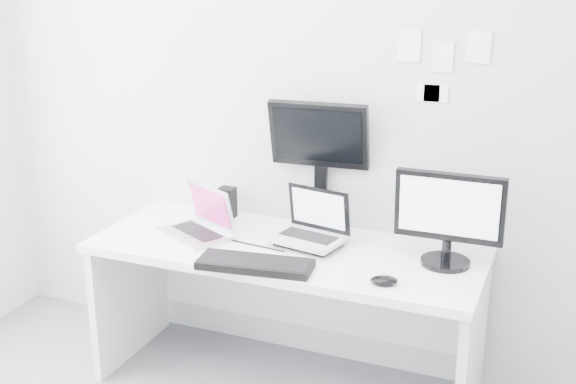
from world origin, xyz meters
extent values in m
plane|color=silver|center=(0.00, 1.60, 1.35)|extent=(3.60, 0.00, 3.60)
cube|color=white|center=(0.00, 1.25, 0.36)|extent=(1.80, 0.70, 0.73)
cube|color=#B1B2B6|center=(-0.45, 1.20, 0.86)|extent=(0.41, 0.38, 0.25)
cube|color=black|center=(-0.42, 1.50, 0.81)|extent=(0.10, 0.10, 0.16)
cube|color=silver|center=(0.09, 1.29, 0.86)|extent=(0.36, 0.31, 0.27)
cube|color=black|center=(0.05, 1.55, 1.05)|extent=(0.49, 0.20, 0.65)
cube|color=black|center=(0.72, 1.32, 0.94)|extent=(0.46, 0.22, 0.42)
cube|color=black|center=(-0.03, 0.98, 0.75)|extent=(0.51, 0.24, 0.03)
ellipsoid|color=black|center=(0.53, 1.02, 0.75)|extent=(0.13, 0.10, 0.04)
cube|color=white|center=(0.45, 1.59, 1.62)|extent=(0.10, 0.00, 0.14)
cube|color=white|center=(0.60, 1.59, 1.58)|extent=(0.09, 0.00, 0.13)
cube|color=white|center=(0.75, 1.59, 1.63)|extent=(0.10, 0.00, 0.14)
cube|color=white|center=(0.58, 1.59, 1.42)|extent=(0.11, 0.00, 0.08)
cube|color=white|center=(0.54, 1.59, 1.42)|extent=(0.10, 0.00, 0.08)
camera|label=1|loc=(1.19, -1.64, 2.00)|focal=45.86mm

